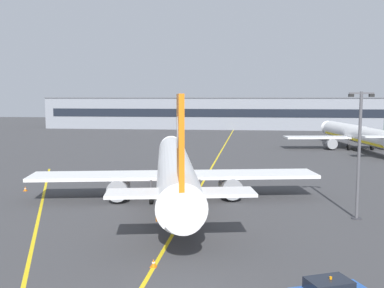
{
  "coord_description": "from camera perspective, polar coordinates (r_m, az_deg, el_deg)",
  "views": [
    {
      "loc": [
        4.99,
        -36.53,
        11.43
      ],
      "look_at": [
        -0.13,
        8.06,
        6.61
      ],
      "focal_mm": 41.26,
      "sensor_mm": 36.0,
      "label": 1
    }
  ],
  "objects": [
    {
      "name": "taxiway_lead_in_stripe",
      "position": [
        44.45,
        -19.25,
        -9.12
      ],
      "size": [
        23.27,
        55.54,
        0.01
      ],
      "primitive_type": "cube",
      "rotation": [
        0.0,
        0.0,
        0.39
      ],
      "color": "yellow",
      "rests_on": "ground"
    },
    {
      "name": "ground_plane",
      "position": [
        38.61,
        -1.2,
        -11.1
      ],
      "size": [
        400.0,
        400.0,
        0.0
      ],
      "primitive_type": "plane",
      "color": "#3D3D3F"
    },
    {
      "name": "terminal_building",
      "position": [
        158.31,
        8.75,
        3.97
      ],
      "size": [
        154.06,
        12.4,
        11.32
      ],
      "color": "gray",
      "rests_on": "ground"
    },
    {
      "name": "safety_cone_by_tail",
      "position": [
        30.9,
        -5.0,
        -15.09
      ],
      "size": [
        0.44,
        0.44,
        0.55
      ],
      "color": "orange",
      "rests_on": "ground"
    },
    {
      "name": "airliner_foreground",
      "position": [
        48.98,
        -2.23,
        -3.35
      ],
      "size": [
        32.34,
        41.31,
        11.65
      ],
      "color": "white",
      "rests_on": "ground"
    },
    {
      "name": "airliner_background",
      "position": [
        102.52,
        20.6,
        1.18
      ],
      "size": [
        31.5,
        40.37,
        11.34
      ],
      "color": "white",
      "rests_on": "ground"
    },
    {
      "name": "safety_cone_by_nose_gear",
      "position": [
        64.32,
        0.62,
        -3.88
      ],
      "size": [
        0.44,
        0.44,
        0.55
      ],
      "color": "orange",
      "rests_on": "ground"
    },
    {
      "name": "safety_cone_by_port_wing",
      "position": [
        57.7,
        -20.75,
        -5.44
      ],
      "size": [
        0.44,
        0.44,
        0.55
      ],
      "color": "orange",
      "rests_on": "ground"
    },
    {
      "name": "apron_lamp_post",
      "position": [
        43.66,
        20.78,
        -1.09
      ],
      "size": [
        2.24,
        0.9,
        11.91
      ],
      "color": "#515156",
      "rests_on": "ground"
    },
    {
      "name": "taxiway_centreline",
      "position": [
        67.69,
        2.23,
        -3.6
      ],
      "size": [
        4.26,
        179.96,
        0.01
      ],
      "primitive_type": "cube",
      "rotation": [
        0.0,
        0.0,
        -0.02
      ],
      "color": "yellow",
      "rests_on": "ground"
    }
  ]
}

